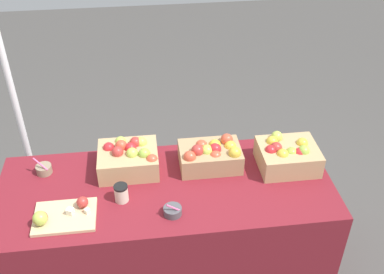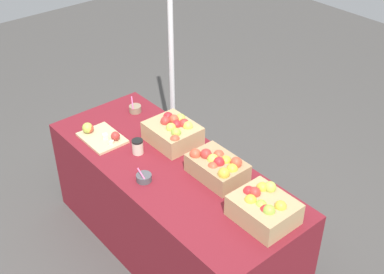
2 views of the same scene
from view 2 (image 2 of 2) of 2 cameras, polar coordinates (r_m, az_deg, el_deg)
ground_plane at (r=3.78m, az=-2.14°, el=-12.13°), size 10.00×10.00×0.00m
table at (r=3.52m, az=-2.27°, el=-7.96°), size 1.90×0.76×0.74m
apple_crate_left at (r=2.87m, az=8.04°, el=-7.90°), size 0.34×0.28×0.18m
apple_crate_middle at (r=3.14m, az=2.84°, el=-3.31°), size 0.36×0.24×0.18m
apple_crate_right at (r=3.46m, az=-2.12°, el=0.60°), size 0.34×0.29×0.18m
cutting_board_front at (r=3.58m, az=-10.39°, el=0.26°), size 0.32×0.24×0.09m
sample_bowl_near at (r=3.84m, az=-6.41°, el=3.19°), size 0.10×0.09×0.11m
sample_bowl_mid at (r=3.16m, az=-5.43°, el=-4.57°), size 0.10×0.10×0.09m
coffee_cup at (r=3.38m, az=-6.13°, el=-1.08°), size 0.08×0.08×0.10m
tent_pole at (r=4.15m, az=-2.37°, el=10.14°), size 0.04×0.04×2.09m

